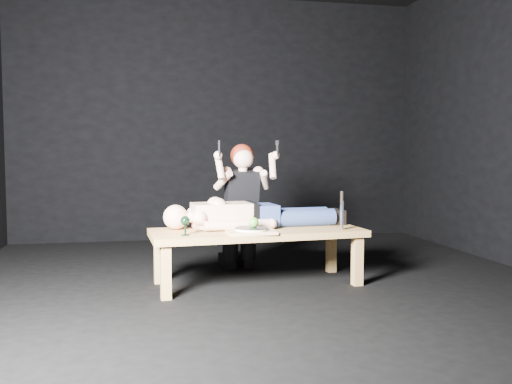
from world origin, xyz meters
The scene contains 13 objects.
ground centered at (0.00, 0.00, 0.00)m, with size 5.00×5.00×0.00m, color black.
back_wall centered at (0.00, 2.50, 1.50)m, with size 5.00×5.00×0.00m, color black.
table centered at (0.01, 0.05, 0.23)m, with size 1.70×0.64×0.45m, color tan.
lying_man centered at (0.04, 0.21, 0.58)m, with size 1.64×0.50×0.25m, color beige, non-canonical shape.
kneeling_woman centered at (-0.04, 0.64, 0.59)m, with size 0.63×0.71×1.18m, color black, non-canonical shape.
serving_tray centered at (-0.08, -0.15, 0.46)m, with size 0.37×0.27×0.02m, color tan.
plate centered at (-0.08, -0.15, 0.48)m, with size 0.25×0.25×0.02m, color white.
apple centered at (-0.06, -0.13, 0.53)m, with size 0.08×0.08×0.08m, color #428B2B.
goblet centered at (-0.58, -0.17, 0.52)m, with size 0.07×0.07×0.15m, color black, non-canonical shape.
fork_flat centered at (-0.38, -0.14, 0.45)m, with size 0.02×0.18×0.01m, color #B2B2B7.
knife_flat centered at (0.09, -0.15, 0.45)m, with size 0.02×0.18×0.01m, color #B2B2B7.
spoon_flat centered at (0.00, -0.08, 0.45)m, with size 0.02×0.18×0.01m, color #B2B2B7.
carving_knife centered at (0.68, -0.09, 0.61)m, with size 0.04×0.04×0.31m, color #B2B2B7, non-canonical shape.
Camera 1 is at (-0.83, -4.13, 1.05)m, focal length 37.32 mm.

